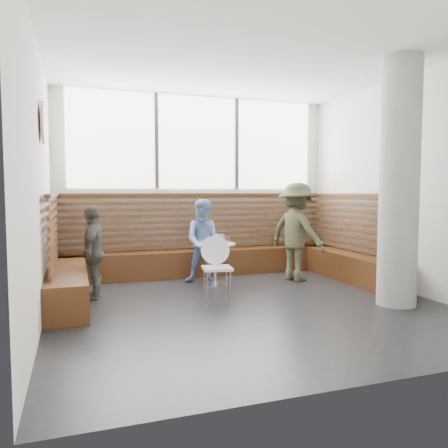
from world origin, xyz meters
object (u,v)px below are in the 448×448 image
object	(u,v)px
cafe_table	(215,255)
adult_man	(297,232)
concrete_column	(399,183)
cafe_chair	(216,262)
child_left	(93,252)
child_back	(205,241)

from	to	relation	value
cafe_table	adult_man	size ratio (longest dim) A/B	0.41
concrete_column	cafe_chair	world-z (taller)	concrete_column
cafe_table	child_left	xyz separation A→B (m)	(-1.88, -0.33, 0.17)
child_left	cafe_chair	bearing A→B (deg)	85.67
cafe_chair	child_left	world-z (taller)	child_left
cafe_chair	adult_man	world-z (taller)	adult_man
cafe_table	child_left	bearing A→B (deg)	-169.97
adult_man	child_left	distance (m)	3.29
cafe_chair	child_left	bearing A→B (deg)	172.16
cafe_chair	adult_man	xyz separation A→B (m)	(1.65, 0.69, 0.31)
concrete_column	cafe_table	bearing A→B (deg)	133.60
concrete_column	cafe_table	xyz separation A→B (m)	(-1.87, 1.97, -1.12)
concrete_column	cafe_table	world-z (taller)	concrete_column
child_back	concrete_column	bearing A→B (deg)	-28.61
concrete_column	cafe_chair	bearing A→B (deg)	151.25
concrete_column	child_left	xyz separation A→B (m)	(-3.75, 1.64, -0.95)
child_back	adult_man	bearing A→B (deg)	6.54
concrete_column	cafe_chair	size ratio (longest dim) A/B	3.71
cafe_chair	adult_man	size ratio (longest dim) A/B	0.53
adult_man	child_left	size ratio (longest dim) A/B	1.26
adult_man	child_left	world-z (taller)	adult_man
concrete_column	child_left	world-z (taller)	concrete_column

